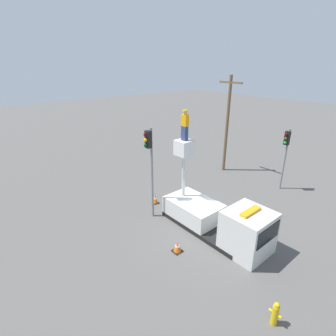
{
  "coord_description": "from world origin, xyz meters",
  "views": [
    {
      "loc": [
        8.58,
        -10.23,
        9.15
      ],
      "look_at": [
        -2.53,
        -0.82,
        3.25
      ],
      "focal_mm": 28.0,
      "sensor_mm": 36.0,
      "label": 1
    }
  ],
  "objects_px": {
    "traffic_light_pole": "(150,157)",
    "fire_hydrant": "(275,314)",
    "traffic_cone_rear": "(155,199)",
    "traffic_cone_curbside": "(177,247)",
    "traffic_light_across": "(286,148)",
    "utility_pole": "(227,122)",
    "bucket_truck": "(216,219)",
    "worker": "(185,125)"
  },
  "relations": [
    {
      "from": "bucket_truck",
      "to": "traffic_cone_rear",
      "type": "height_order",
      "value": "bucket_truck"
    },
    {
      "from": "bucket_truck",
      "to": "worker",
      "type": "bearing_deg",
      "value": 180.0
    },
    {
      "from": "traffic_cone_curbside",
      "to": "worker",
      "type": "bearing_deg",
      "value": 132.46
    },
    {
      "from": "traffic_cone_curbside",
      "to": "bucket_truck",
      "type": "bearing_deg",
      "value": 84.91
    },
    {
      "from": "utility_pole",
      "to": "traffic_light_pole",
      "type": "bearing_deg",
      "value": -78.27
    },
    {
      "from": "traffic_light_across",
      "to": "utility_pole",
      "type": "height_order",
      "value": "utility_pole"
    },
    {
      "from": "worker",
      "to": "traffic_cone_curbside",
      "type": "relative_size",
      "value": 3.05
    },
    {
      "from": "bucket_truck",
      "to": "traffic_light_across",
      "type": "height_order",
      "value": "bucket_truck"
    },
    {
      "from": "bucket_truck",
      "to": "fire_hydrant",
      "type": "distance_m",
      "value": 5.8
    },
    {
      "from": "traffic_cone_rear",
      "to": "utility_pole",
      "type": "bearing_deg",
      "value": 95.67
    },
    {
      "from": "traffic_light_across",
      "to": "fire_hydrant",
      "type": "distance_m",
      "value": 12.58
    },
    {
      "from": "traffic_light_pole",
      "to": "fire_hydrant",
      "type": "relative_size",
      "value": 5.49
    },
    {
      "from": "fire_hydrant",
      "to": "traffic_cone_curbside",
      "type": "xyz_separation_m",
      "value": [
        -5.36,
        -0.02,
        -0.25
      ]
    },
    {
      "from": "traffic_light_across",
      "to": "traffic_cone_rear",
      "type": "relative_size",
      "value": 7.12
    },
    {
      "from": "worker",
      "to": "fire_hydrant",
      "type": "relative_size",
      "value": 1.67
    },
    {
      "from": "worker",
      "to": "traffic_cone_rear",
      "type": "bearing_deg",
      "value": -166.41
    },
    {
      "from": "bucket_truck",
      "to": "worker",
      "type": "relative_size",
      "value": 3.78
    },
    {
      "from": "worker",
      "to": "traffic_light_across",
      "type": "relative_size",
      "value": 0.37
    },
    {
      "from": "traffic_light_pole",
      "to": "worker",
      "type": "bearing_deg",
      "value": 59.81
    },
    {
      "from": "traffic_cone_curbside",
      "to": "fire_hydrant",
      "type": "bearing_deg",
      "value": 0.26
    },
    {
      "from": "bucket_truck",
      "to": "utility_pole",
      "type": "distance_m",
      "value": 10.47
    },
    {
      "from": "traffic_light_pole",
      "to": "traffic_cone_rear",
      "type": "bearing_deg",
      "value": 133.64
    },
    {
      "from": "traffic_light_across",
      "to": "traffic_cone_rear",
      "type": "xyz_separation_m",
      "value": [
        -4.43,
        -8.7,
        -3.04
      ]
    },
    {
      "from": "traffic_light_pole",
      "to": "traffic_cone_curbside",
      "type": "relative_size",
      "value": 10.06
    },
    {
      "from": "bucket_truck",
      "to": "utility_pole",
      "type": "relative_size",
      "value": 0.8
    },
    {
      "from": "traffic_cone_rear",
      "to": "traffic_cone_curbside",
      "type": "relative_size",
      "value": 1.16
    },
    {
      "from": "traffic_light_across",
      "to": "fire_hydrant",
      "type": "relative_size",
      "value": 4.52
    },
    {
      "from": "traffic_light_pole",
      "to": "fire_hydrant",
      "type": "height_order",
      "value": "traffic_light_pole"
    },
    {
      "from": "worker",
      "to": "bucket_truck",
      "type": "bearing_deg",
      "value": 0.0
    },
    {
      "from": "worker",
      "to": "traffic_cone_curbside",
      "type": "distance_m",
      "value": 6.68
    },
    {
      "from": "bucket_truck",
      "to": "fire_hydrant",
      "type": "height_order",
      "value": "bucket_truck"
    },
    {
      "from": "traffic_cone_rear",
      "to": "bucket_truck",
      "type": "bearing_deg",
      "value": 6.14
    },
    {
      "from": "worker",
      "to": "utility_pole",
      "type": "relative_size",
      "value": 0.21
    },
    {
      "from": "traffic_cone_curbside",
      "to": "utility_pole",
      "type": "relative_size",
      "value": 0.07
    },
    {
      "from": "traffic_light_pole",
      "to": "traffic_cone_curbside",
      "type": "height_order",
      "value": "traffic_light_pole"
    },
    {
      "from": "traffic_cone_rear",
      "to": "traffic_light_across",
      "type": "bearing_deg",
      "value": 63.02
    },
    {
      "from": "bucket_truck",
      "to": "traffic_light_pole",
      "type": "relative_size",
      "value": 1.15
    },
    {
      "from": "worker",
      "to": "traffic_light_pole",
      "type": "xyz_separation_m",
      "value": [
        -1.03,
        -1.77,
        -1.76
      ]
    },
    {
      "from": "traffic_light_pole",
      "to": "bucket_truck",
      "type": "bearing_deg",
      "value": 25.08
    },
    {
      "from": "traffic_light_across",
      "to": "traffic_cone_curbside",
      "type": "bearing_deg",
      "value": -88.5
    },
    {
      "from": "traffic_light_pole",
      "to": "traffic_light_across",
      "type": "bearing_deg",
      "value": 71.88
    },
    {
      "from": "traffic_light_pole",
      "to": "traffic_cone_rear",
      "type": "relative_size",
      "value": 8.66
    }
  ]
}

